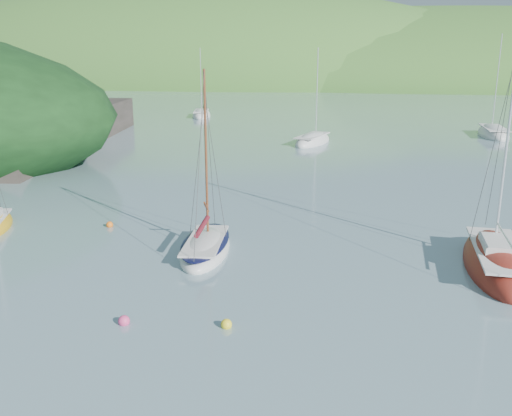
% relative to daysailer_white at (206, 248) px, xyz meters
% --- Properties ---
extents(ground, '(700.00, 700.00, 0.00)m').
position_rel_daysailer_white_xyz_m(ground, '(3.31, -7.40, -0.21)').
color(ground, slate).
rests_on(ground, ground).
extents(shoreline_hills, '(690.00, 135.00, 56.00)m').
position_rel_daysailer_white_xyz_m(shoreline_hills, '(-6.35, 165.02, -0.21)').
color(shoreline_hills, '#285F24').
rests_on(shoreline_hills, ground).
extents(daysailer_white, '(2.97, 6.30, 9.33)m').
position_rel_daysailer_white_xyz_m(daysailer_white, '(0.00, 0.00, 0.00)').
color(daysailer_white, white).
rests_on(daysailer_white, ground).
extents(sloop_red, '(2.89, 8.16, 12.02)m').
position_rel_daysailer_white_xyz_m(sloop_red, '(13.50, 0.74, 0.01)').
color(sloop_red, maroon).
rests_on(sloop_red, ground).
extents(distant_sloop_a, '(4.30, 7.84, 10.61)m').
position_rel_daysailer_white_xyz_m(distant_sloop_a, '(1.10, 34.50, -0.03)').
color(distant_sloop_a, white).
rests_on(distant_sloop_a, ground).
extents(distant_sloop_b, '(3.23, 8.66, 12.26)m').
position_rel_daysailer_white_xyz_m(distant_sloop_b, '(20.64, 44.12, -0.01)').
color(distant_sloop_b, white).
rests_on(distant_sloop_b, ground).
extents(distant_sloop_c, '(4.35, 7.88, 10.66)m').
position_rel_daysailer_white_xyz_m(distant_sloop_c, '(-17.88, 55.68, -0.03)').
color(distant_sloop_c, white).
rests_on(distant_sloop_c, ground).
extents(mooring_buoys, '(22.13, 11.10, 0.43)m').
position_rel_daysailer_white_xyz_m(mooring_buoys, '(3.58, -2.57, -0.09)').
color(mooring_buoys, yellow).
rests_on(mooring_buoys, ground).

